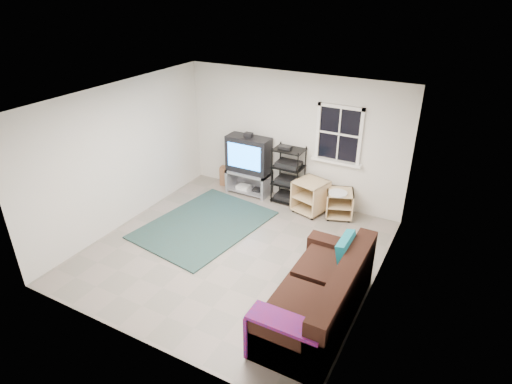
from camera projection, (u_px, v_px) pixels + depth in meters
The scene contains 8 objects.
room at pixel (339, 138), 7.99m from camera, with size 4.60×4.62×4.60m.
tv_unit at pixel (249, 160), 8.91m from camera, with size 0.92×0.46×1.35m.
av_rack at pixel (288, 179), 8.64m from camera, with size 0.60×0.43×1.20m.
side_table_left at pixel (312, 195), 8.36m from camera, with size 0.69×0.69×0.66m.
side_table_right at pixel (339, 201), 8.20m from camera, with size 0.63×0.63×0.57m.
sofa at pixel (319, 298), 5.69m from camera, with size 0.97×2.20×1.00m.
shag_rug at pixel (205, 224), 8.02m from camera, with size 1.75×2.40×0.03m, color #301E15.
paper_bag at pixel (227, 176), 9.50m from camera, with size 0.30×0.19×0.42m, color brown.
Camera 1 is at (3.20, -5.14, 4.18)m, focal length 30.00 mm.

